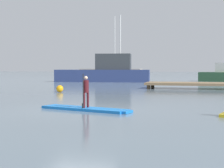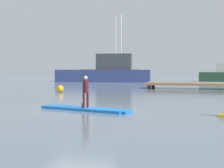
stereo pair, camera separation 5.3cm
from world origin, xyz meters
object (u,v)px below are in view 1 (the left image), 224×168
(paddleboard_near, at_px, (86,109))
(fishing_boat_green_midground, at_px, (111,71))
(paddler_child_solo, at_px, (86,90))
(fishing_boat_white_large, at_px, (105,72))
(mooring_buoy_near, at_px, (60,89))

(paddleboard_near, bearing_deg, fishing_boat_green_midground, 103.23)
(paddleboard_near, height_order, paddler_child_solo, paddler_child_solo)
(paddleboard_near, distance_m, fishing_boat_white_large, 26.52)
(paddleboard_near, bearing_deg, fishing_boat_white_large, 103.83)
(paddler_child_solo, bearing_deg, fishing_boat_white_large, 103.84)
(paddler_child_solo, height_order, mooring_buoy_near, paddler_child_solo)
(paddler_child_solo, xyz_separation_m, mooring_buoy_near, (-4.78, 8.93, -0.54))
(fishing_boat_green_midground, bearing_deg, paddler_child_solo, -76.76)
(paddler_child_solo, bearing_deg, fishing_boat_green_midground, 103.24)
(mooring_buoy_near, bearing_deg, paddler_child_solo, -61.85)
(fishing_boat_green_midground, bearing_deg, fishing_boat_white_large, -77.86)
(paddleboard_near, bearing_deg, paddler_child_solo, -53.27)
(mooring_buoy_near, bearing_deg, paddleboard_near, -61.87)
(paddler_child_solo, xyz_separation_m, fishing_boat_white_large, (-6.34, 25.74, 0.30))
(paddler_child_solo, relative_size, fishing_boat_green_midground, 0.14)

